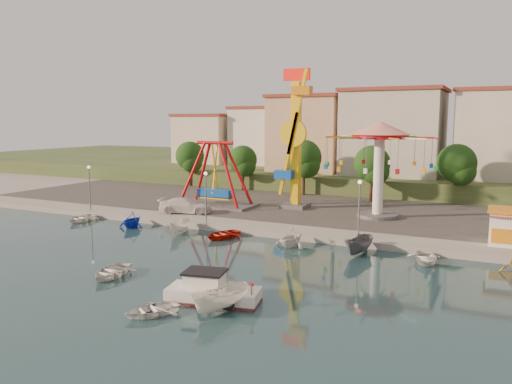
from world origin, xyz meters
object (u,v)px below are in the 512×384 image
Objects in this scene: cabin_motorboat at (211,293)px; skiff at (221,299)px; kamikaze_tower at (296,142)px; van at (185,206)px; pirate_ship_ride at (215,175)px; wave_swinger at (379,148)px; rowboat_a at (111,271)px.

cabin_motorboat is 1.49× the size of skiff.
van is at bearing -139.99° from kamikaze_tower.
skiff is (17.45, -28.48, -3.61)m from pirate_ship_ride.
van is (-20.26, -7.13, -6.74)m from wave_swinger.
pirate_ship_ride is 33.60m from skiff.
wave_swinger is at bearing -90.23° from van.
cabin_motorboat is at bearing -77.80° from kamikaze_tower.
wave_swinger is at bearing 107.69° from skiff.
skiff is at bearing -58.50° from pirate_ship_ride.
kamikaze_tower is 10.25m from wave_swinger.
pirate_ship_ride is 0.86× the size of wave_swinger.
wave_swinger reaches higher than rowboat_a.
cabin_motorboat is 1.02× the size of van.
wave_swinger is 29.83m from cabin_motorboat.
skiff reaches higher than rowboat_a.
rowboat_a is at bearing -95.00° from kamikaze_tower.
rowboat_a is 0.65× the size of van.
pirate_ship_ride reaches higher than cabin_motorboat.
kamikaze_tower is at bearing 75.58° from rowboat_a.
kamikaze_tower is 2.80× the size of van.
kamikaze_tower is at bearing 172.39° from wave_swinger.
cabin_motorboat is at bearing -59.49° from pirate_ship_ride.
skiff is at bearing -94.26° from wave_swinger.
skiff is (1.45, -1.32, 0.25)m from cabin_motorboat.
van is (-10.11, -8.49, -7.14)m from kamikaze_tower.
skiff is (10.46, -2.32, 0.38)m from rowboat_a.
van is (-18.04, 22.79, 0.67)m from skiff.
cabin_motorboat is 9.06m from rowboat_a.
rowboat_a is 21.86m from van.
kamikaze_tower is 33.20m from skiff.
pirate_ship_ride is 2.59× the size of rowboat_a.
kamikaze_tower is at bearing 16.34° from pirate_ship_ride.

